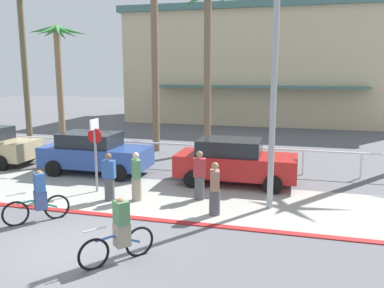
{
  "coord_description": "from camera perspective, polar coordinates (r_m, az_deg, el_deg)",
  "views": [
    {
      "loc": [
        5.2,
        -7.91,
        4.19
      ],
      "look_at": [
        1.49,
        6.0,
        1.53
      ],
      "focal_mm": 37.42,
      "sensor_mm": 36.0,
      "label": 1
    }
  ],
  "objects": [
    {
      "name": "palm_tree_0",
      "position": [
        27.15,
        -23.16,
        15.8
      ],
      "size": [
        3.24,
        3.39,
        9.4
      ],
      "color": "brown",
      "rests_on": "ground"
    },
    {
      "name": "car_red_2",
      "position": [
        14.88,
        6.09,
        -2.46
      ],
      "size": [
        4.4,
        2.02,
        1.69
      ],
      "color": "red",
      "rests_on": "ground"
    },
    {
      "name": "cyclist_teal_0",
      "position": [
        12.03,
        -21.02,
        -7.12
      ],
      "size": [
        1.31,
        1.35,
        1.5
      ],
      "color": "black",
      "rests_on": "ground"
    },
    {
      "name": "ground_plane",
      "position": [
        19.11,
        -1.23,
        -2.18
      ],
      "size": [
        80.0,
        80.0,
        0.0
      ],
      "primitive_type": "plane",
      "color": "#5B5B60"
    },
    {
      "name": "palm_tree_3",
      "position": [
        20.38,
        2.11,
        15.12
      ],
      "size": [
        2.97,
        2.7,
        8.04
      ],
      "color": "#756047",
      "rests_on": "ground"
    },
    {
      "name": "car_blue_1",
      "position": [
        16.8,
        -13.69,
        -1.21
      ],
      "size": [
        4.4,
        2.02,
        1.69
      ],
      "color": "#284793",
      "rests_on": "ground"
    },
    {
      "name": "stop_sign_bike_lane",
      "position": [
        14.08,
        -13.64,
        -0.09
      ],
      "size": [
        0.52,
        0.56,
        2.56
      ],
      "color": "gray",
      "rests_on": "ground"
    },
    {
      "name": "rail_fence",
      "position": [
        17.54,
        -2.6,
        -0.55
      ],
      "size": [
        24.21,
        0.08,
        1.04
      ],
      "color": "white",
      "rests_on": "ground"
    },
    {
      "name": "building_backdrop",
      "position": [
        34.86,
        10.37,
        10.93
      ],
      "size": [
        22.16,
        11.08,
        9.08
      ],
      "color": "beige",
      "rests_on": "ground"
    },
    {
      "name": "palm_tree_1",
      "position": [
        24.08,
        -18.51,
        11.82
      ],
      "size": [
        2.77,
        3.04,
        6.65
      ],
      "color": "#846B4C",
      "rests_on": "ground"
    },
    {
      "name": "palm_tree_2",
      "position": [
        20.86,
        -5.47,
        18.0
      ],
      "size": [
        3.06,
        3.09,
        9.4
      ],
      "color": "#756047",
      "rests_on": "ground"
    },
    {
      "name": "curb_paint",
      "position": [
        12.11,
        -11.7,
        -9.91
      ],
      "size": [
        44.0,
        0.24,
        0.03
      ],
      "primitive_type": "cube",
      "color": "maroon",
      "rests_on": "ground"
    },
    {
      "name": "pedestrian_0",
      "position": [
        11.71,
        3.26,
        -6.73
      ],
      "size": [
        0.39,
        0.45,
        1.59
      ],
      "color": "#4C4C51",
      "rests_on": "ground"
    },
    {
      "name": "cyclist_blue_1",
      "position": [
        9.14,
        -10.24,
        -12.18
      ],
      "size": [
        1.2,
        1.45,
        1.5
      ],
      "color": "black",
      "rests_on": "ground"
    },
    {
      "name": "streetlight_curb",
      "position": [
        11.77,
        11.61,
        10.7
      ],
      "size": [
        0.24,
        2.54,
        7.5
      ],
      "color": "#9EA0A5",
      "rests_on": "ground"
    },
    {
      "name": "pedestrian_1",
      "position": [
        13.07,
        -7.94,
        -4.93
      ],
      "size": [
        0.44,
        0.48,
        1.61
      ],
      "color": "gray",
      "rests_on": "ground"
    },
    {
      "name": "pedestrian_3",
      "position": [
        13.04,
        1.07,
        -4.8
      ],
      "size": [
        0.46,
        0.4,
        1.63
      ],
      "color": "#4C4C51",
      "rests_on": "ground"
    },
    {
      "name": "pedestrian_2",
      "position": [
        13.24,
        -11.73,
        -4.92
      ],
      "size": [
        0.43,
        0.36,
        1.58
      ],
      "color": "#4C4C51",
      "rests_on": "ground"
    },
    {
      "name": "sidewalk_strip",
      "position": [
        13.82,
        -7.98,
        -7.22
      ],
      "size": [
        44.0,
        4.0,
        0.02
      ],
      "primitive_type": "cube",
      "color": "#9E9E93",
      "rests_on": "ground"
    }
  ]
}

